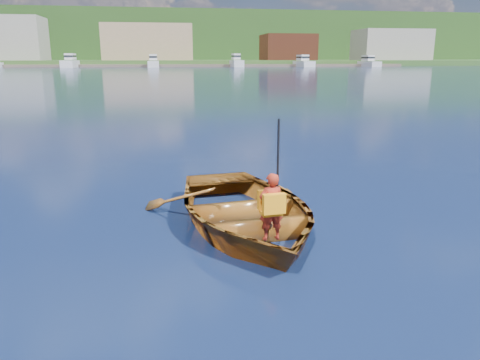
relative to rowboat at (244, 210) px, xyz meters
The scene contains 8 objects.
ground 1.15m from the rowboat, 130.55° to the right, with size 600.00×600.00×0.00m.
rowboat is the anchor object (origin of this frame).
child_paddler 0.97m from the rowboat, 73.50° to the right, with size 0.40×0.38×1.80m.
shoreline 235.98m from the rowboat, 90.18° to the left, with size 400.00×140.00×22.00m.
dock 147.16m from the rowboat, 90.47° to the left, with size 160.03×5.72×0.80m.
waterfront_buildings 164.54m from the rowboat, 92.95° to the left, with size 202.00×16.00×14.00m.
marina_yachts 142.53m from the rowboat, 88.34° to the left, with size 140.52×13.16×4.33m.
hillside_trees 234.32m from the rowboat, 95.52° to the left, with size 316.40×83.67×22.57m.
Camera 1 is at (-0.54, -6.49, 2.76)m, focal length 35.00 mm.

